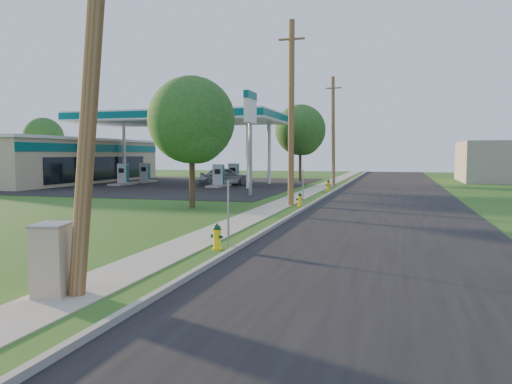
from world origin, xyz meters
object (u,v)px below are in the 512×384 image
utility_pole_near (93,45)px  tree_lot (301,132)px  hydrant_mid (300,200)px  utility_cabinet (53,259)px  utility_pole_far (333,131)px  price_pylon (250,113)px  fuel_pump_ne (219,178)px  fuel_pump_sw (145,175)px  car_silver (226,176)px  fuel_pump_nw (123,177)px  tree_back (44,139)px  hydrant_near (217,237)px  hydrant_far (328,185)px  tree_verge (193,123)px  fuel_pump_se (234,176)px  utility_pole_mid (291,113)px

utility_pole_near → tree_lot: 41.48m
hydrant_mid → utility_cabinet: size_ratio=0.51×
tree_lot → utility_pole_far: bearing=-54.0°
price_pylon → tree_lot: 17.81m
utility_pole_near → fuel_pump_ne: size_ratio=2.96×
utility_pole_far → fuel_pump_sw: utility_pole_far is taller
tree_lot → fuel_pump_ne: bearing=-116.1°
utility_cabinet → car_silver: car_silver is taller
fuel_pump_nw → tree_lot: size_ratio=0.41×
utility_pole_near → hydrant_mid: (0.58, 17.53, -4.44)m
tree_lot → tree_back: tree_lot is taller
utility_pole_far → hydrant_near: size_ratio=12.41×
price_pylon → car_silver: 11.90m
hydrant_far → utility_cabinet: (-1.47, -29.38, 0.31)m
hydrant_mid → car_silver: (-9.58, 15.68, 0.45)m
tree_back → hydrant_mid: 41.66m
utility_pole_near → hydrant_mid: bearing=88.1°
fuel_pump_nw → tree_back: size_ratio=0.46×
tree_lot → hydrant_mid: size_ratio=10.50×
tree_lot → car_silver: 10.45m
fuel_pump_nw → price_pylon: size_ratio=0.47×
fuel_pump_ne → hydrant_far: 9.57m
hydrant_far → fuel_pump_sw: bearing=162.8°
tree_verge → utility_cabinet: tree_verge is taller
price_pylon → hydrant_mid: 9.03m
utility_cabinet → hydrant_near: bearing=74.6°
hydrant_far → hydrant_near: bearing=-90.0°
hydrant_mid → fuel_pump_se: bearing=118.5°
tree_verge → utility_cabinet: 16.11m
fuel_pump_ne → utility_cabinet: size_ratio=2.24×
utility_pole_mid → car_silver: (-9.00, 15.21, -4.15)m
fuel_pump_sw → car_silver: fuel_pump_sw is taller
hydrant_mid → utility_cabinet: bearing=-95.0°
tree_lot → utility_cabinet: 41.71m
fuel_pump_ne → hydrant_far: fuel_pump_ne is taller
tree_verge → price_pylon: bearing=86.0°
utility_cabinet → tree_verge: bearing=103.0°
tree_verge → hydrant_mid: 6.82m
hydrant_near → tree_back: bearing=134.1°
utility_pole_far → tree_back: bearing=172.2°
hydrant_mid → tree_lot: bearing=100.6°
tree_verge → tree_lot: (0.63, 26.08, 0.66)m
utility_pole_mid → tree_lot: utility_pole_mid is taller
fuel_pump_se → car_silver: 1.79m
utility_pole_mid → hydrant_near: utility_pole_mid is taller
fuel_pump_sw → tree_lot: tree_lot is taller
utility_pole_near → tree_lot: (-3.85, 41.30, 0.16)m
utility_pole_far → hydrant_far: 8.04m
utility_cabinet → car_silver: (-8.04, 33.30, 0.09)m
tree_back → fuel_pump_ne: bearing=-21.1°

